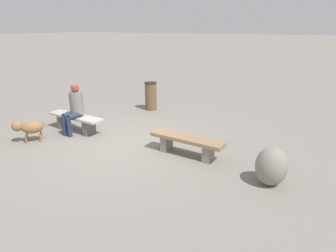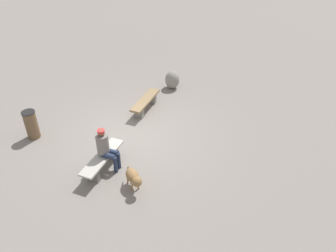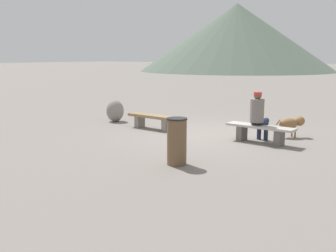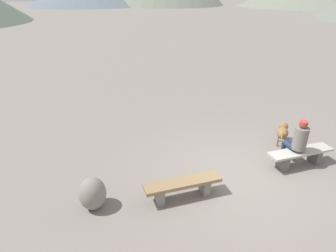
{
  "view_description": "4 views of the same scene",
  "coord_description": "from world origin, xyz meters",
  "px_view_note": "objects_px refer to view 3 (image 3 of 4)",
  "views": [
    {
      "loc": [
        -4.12,
        5.1,
        2.72
      ],
      "look_at": [
        -1.31,
        0.0,
        0.7
      ],
      "focal_mm": 30.8,
      "sensor_mm": 36.0,
      "label": 1
    },
    {
      "loc": [
        7.83,
        3.81,
        6.45
      ],
      "look_at": [
        0.26,
        1.27,
        0.87
      ],
      "focal_mm": 35.99,
      "sensor_mm": 36.0,
      "label": 2
    },
    {
      "loc": [
        5.12,
        -9.27,
        2.15
      ],
      "look_at": [
        -0.28,
        -1.43,
        0.42
      ],
      "focal_mm": 41.39,
      "sensor_mm": 36.0,
      "label": 3
    },
    {
      "loc": [
        -3.86,
        -4.85,
        4.19
      ],
      "look_at": [
        -1.18,
        1.82,
        0.75
      ],
      "focal_mm": 31.11,
      "sensor_mm": 36.0,
      "label": 4
    }
  ],
  "objects_px": {
    "bench_left": "(153,119)",
    "trash_bin": "(177,141)",
    "seated_person": "(258,113)",
    "boulder": "(115,111)",
    "dog": "(291,123)",
    "bench_right": "(260,131)"
  },
  "relations": [
    {
      "from": "bench_left",
      "to": "trash_bin",
      "type": "bearing_deg",
      "value": -42.33
    },
    {
      "from": "bench_left",
      "to": "seated_person",
      "type": "xyz_separation_m",
      "value": [
        3.21,
        0.12,
        0.43
      ]
    },
    {
      "from": "bench_right",
      "to": "boulder",
      "type": "xyz_separation_m",
      "value": [
        -5.16,
        0.36,
        0.05
      ]
    },
    {
      "from": "bench_left",
      "to": "trash_bin",
      "type": "relative_size",
      "value": 1.82
    },
    {
      "from": "bench_right",
      "to": "trash_bin",
      "type": "xyz_separation_m",
      "value": [
        -0.65,
        -2.8,
        0.17
      ]
    },
    {
      "from": "dog",
      "to": "boulder",
      "type": "relative_size",
      "value": 0.91
    },
    {
      "from": "dog",
      "to": "boulder",
      "type": "xyz_separation_m",
      "value": [
        -5.59,
        -0.76,
        -0.03
      ]
    },
    {
      "from": "seated_person",
      "to": "trash_bin",
      "type": "relative_size",
      "value": 1.36
    },
    {
      "from": "bench_right",
      "to": "boulder",
      "type": "bearing_deg",
      "value": 179.74
    },
    {
      "from": "bench_right",
      "to": "dog",
      "type": "distance_m",
      "value": 1.2
    },
    {
      "from": "dog",
      "to": "seated_person",
      "type": "bearing_deg",
      "value": -162.1
    },
    {
      "from": "bench_left",
      "to": "boulder",
      "type": "distance_m",
      "value": 1.9
    },
    {
      "from": "dog",
      "to": "bench_left",
      "type": "bearing_deg",
      "value": 152.07
    },
    {
      "from": "seated_person",
      "to": "trash_bin",
      "type": "distance_m",
      "value": 2.95
    },
    {
      "from": "seated_person",
      "to": "boulder",
      "type": "relative_size",
      "value": 1.79
    },
    {
      "from": "bench_right",
      "to": "seated_person",
      "type": "relative_size",
      "value": 1.37
    },
    {
      "from": "bench_left",
      "to": "dog",
      "type": "bearing_deg",
      "value": 20.98
    },
    {
      "from": "bench_right",
      "to": "boulder",
      "type": "relative_size",
      "value": 2.45
    },
    {
      "from": "dog",
      "to": "boulder",
      "type": "height_order",
      "value": "boulder"
    },
    {
      "from": "bench_left",
      "to": "seated_person",
      "type": "height_order",
      "value": "seated_person"
    },
    {
      "from": "trash_bin",
      "to": "seated_person",
      "type": "bearing_deg",
      "value": 79.3
    },
    {
      "from": "dog",
      "to": "trash_bin",
      "type": "height_order",
      "value": "trash_bin"
    }
  ]
}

